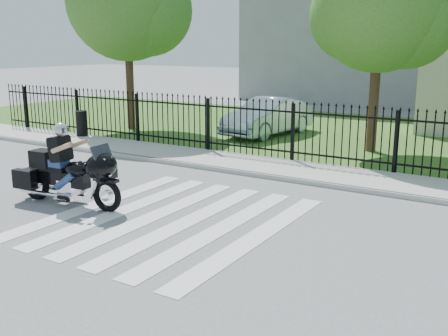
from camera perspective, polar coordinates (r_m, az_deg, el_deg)
The scene contains 12 objects.
ground at distance 10.86m, azimuth -5.85°, elevation -5.54°, with size 120.00×120.00×0.00m, color slate.
crosswalk at distance 10.86m, azimuth -5.85°, elevation -5.51°, with size 5.00×5.50×0.01m, color silver, non-canonical shape.
sidewalk at distance 14.96m, azimuth 5.81°, elevation -0.01°, with size 40.00×2.00×0.12m, color #ADAAA3.
curb at distance 14.09m, azimuth 4.03°, elevation -0.81°, with size 40.00×0.12×0.12m, color #ADAAA3.
grass_strip at distance 21.38m, azimuth 14.04°, elevation 3.58°, with size 40.00×12.00×0.02m, color #355A1F.
iron_fence at distance 15.69m, azimuth 7.48°, elevation 3.71°, with size 26.00×0.04×1.80m.
tree_left at distance 22.31m, azimuth -10.55°, elevation 17.46°, with size 4.80×4.80×7.58m.
tree_mid at distance 17.82m, azimuth 16.62°, elevation 16.58°, with size 4.20×4.20×6.78m.
building_tall at distance 35.46m, azimuth 17.04°, elevation 16.87°, with size 15.00×10.00×12.00m, color gray.
motorcycle_rider at distance 12.10m, azimuth -16.84°, elevation -0.29°, with size 2.84×0.98×1.88m.
parked_car at distance 20.55m, azimuth 4.84°, elevation 5.60°, with size 1.52×4.37×1.44m, color #A1B5CA.
litter_bin at distance 20.45m, azimuth -15.23°, elevation 4.72°, with size 0.42×0.42×0.94m, color black.
Camera 1 is at (6.29, -8.13, 3.52)m, focal length 42.00 mm.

